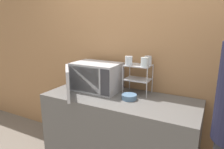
# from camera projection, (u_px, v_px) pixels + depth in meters

# --- Properties ---
(wall_back) EXTENTS (8.00, 0.06, 2.60)m
(wall_back) POSITION_uv_depth(u_px,v_px,m) (134.00, 55.00, 2.43)
(wall_back) COLOR #9E7047
(wall_back) RESTS_ON ground_plane
(counter) EXTENTS (1.69, 0.70, 0.89)m
(counter) POSITION_uv_depth(u_px,v_px,m) (119.00, 133.00, 2.30)
(counter) COLOR #595654
(counter) RESTS_ON ground_plane
(microwave) EXTENTS (0.58, 0.71, 0.34)m
(microwave) POSITION_uv_depth(u_px,v_px,m) (95.00, 77.00, 2.38)
(microwave) COLOR #ADADB2
(microwave) RESTS_ON counter
(dish_rack) EXTENTS (0.30, 0.21, 0.34)m
(dish_rack) POSITION_uv_depth(u_px,v_px,m) (138.00, 73.00, 2.26)
(dish_rack) COLOR #B2B2B7
(dish_rack) RESTS_ON counter
(glass_front_left) EXTENTS (0.08, 0.08, 0.10)m
(glass_front_left) POSITION_uv_depth(u_px,v_px,m) (129.00, 61.00, 2.22)
(glass_front_left) COLOR silver
(glass_front_left) RESTS_ON dish_rack
(glass_back_right) EXTENTS (0.08, 0.08, 0.10)m
(glass_back_right) POSITION_uv_depth(u_px,v_px,m) (148.00, 60.00, 2.23)
(glass_back_right) COLOR silver
(glass_back_right) RESTS_ON dish_rack
(glass_front_right) EXTENTS (0.08, 0.08, 0.10)m
(glass_front_right) POSITION_uv_depth(u_px,v_px,m) (145.00, 62.00, 2.14)
(glass_front_right) COLOR silver
(glass_front_right) RESTS_ON dish_rack
(bowl) EXTENTS (0.16, 0.16, 0.05)m
(bowl) POSITION_uv_depth(u_px,v_px,m) (129.00, 97.00, 2.12)
(bowl) COLOR slate
(bowl) RESTS_ON counter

